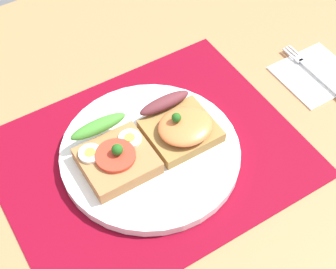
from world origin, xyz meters
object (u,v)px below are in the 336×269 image
(napkin, at_px, (314,73))
(fork, at_px, (312,71))
(sandwich_salmon, at_px, (181,127))
(sandwich_egg_tomato, at_px, (113,153))
(plate, at_px, (150,153))

(napkin, distance_m, fork, 0.01)
(fork, bearing_deg, sandwich_salmon, -178.91)
(sandwich_egg_tomato, bearing_deg, sandwich_salmon, -5.91)
(plate, xyz_separation_m, napkin, (0.32, 0.00, -0.01))
(plate, height_order, fork, plate)
(napkin, relative_size, fork, 0.81)
(plate, bearing_deg, sandwich_salmon, 0.67)
(plate, distance_m, sandwich_egg_tomato, 0.06)
(plate, bearing_deg, sandwich_egg_tomato, 167.61)
(sandwich_egg_tomato, height_order, napkin, sandwich_egg_tomato)
(plate, height_order, napkin, plate)
(napkin, bearing_deg, sandwich_salmon, -179.27)
(sandwich_salmon, height_order, napkin, sandwich_salmon)
(sandwich_salmon, xyz_separation_m, fork, (0.26, 0.00, -0.03))
(plate, xyz_separation_m, sandwich_egg_tomato, (-0.05, 0.01, 0.02))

